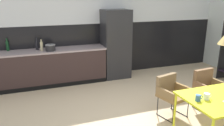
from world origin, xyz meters
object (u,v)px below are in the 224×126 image
Objects in this scene: mug_tall_blue at (198,98)px; bottle_oil_tall at (37,45)px; mug_dark_espresso at (207,96)px; bottle_wine_green at (7,46)px; refrigerator_column at (116,44)px; armchair_facing_counter at (207,85)px; cooking_pot at (50,48)px; bottle_vinegar_dark at (42,46)px; armchair_corner_seat at (171,90)px.

mug_tall_blue is 3.96m from bottle_oil_tall.
mug_dark_espresso is at bearing -56.64° from bottle_oil_tall.
bottle_oil_tall is (-2.07, 3.37, 0.24)m from mug_tall_blue.
mug_dark_espresso is 4.55m from bottle_wine_green.
armchair_facing_counter is (1.04, -2.37, -0.42)m from refrigerator_column.
armchair_facing_counter is 6.09× the size of mug_dark_espresso.
bottle_oil_tall is 1.00× the size of bottle_wine_green.
cooking_pot reaches higher than armchair_facing_counter.
cooking_pot reaches higher than mug_dark_espresso.
bottle_vinegar_dark is (-1.93, -0.04, 0.09)m from refrigerator_column.
bottle_vinegar_dark is at bearing 121.23° from mug_tall_blue.
mug_tall_blue is at bearing -89.40° from refrigerator_column.
armchair_corner_seat is 0.97m from mug_dark_espresso.
mug_dark_espresso is at bearing -56.86° from bottle_vinegar_dark.
armchair_facing_counter is at bearing -38.60° from bottle_oil_tall.
armchair_corner_seat is 5.93× the size of mug_dark_espresso.
armchair_facing_counter is at bearing -39.05° from cooking_pot.
mug_tall_blue is 3.79m from bottle_vinegar_dark.
mug_dark_espresso is at bearing -86.78° from refrigerator_column.
mug_dark_espresso is 3.70m from cooking_pot.
mug_tall_blue is 0.39× the size of bottle_oil_tall.
armchair_facing_counter is 3.23× the size of cooking_pot.
bottle_wine_green is at bearing 168.38° from bottle_oil_tall.
bottle_vinegar_dark reaches higher than mug_tall_blue.
refrigerator_column is 15.48× the size of mug_tall_blue.
bottle_wine_green is (-0.67, 0.14, 0.00)m from bottle_oil_tall.
mug_tall_blue reaches higher than armchair_facing_counter.
bottle_wine_green reaches higher than mug_dark_espresso.
refrigerator_column is at bearing 93.22° from mug_dark_espresso.
cooking_pot is (-2.77, 2.25, 0.48)m from armchair_facing_counter.
armchair_corner_seat is (0.22, -2.35, -0.43)m from refrigerator_column.
refrigerator_column is 2.35× the size of armchair_facing_counter.
cooking_pot is at bearing -176.17° from refrigerator_column.
bottle_oil_tall reaches higher than armchair_corner_seat.
bottle_wine_green is (-2.92, 2.58, 0.53)m from armchair_corner_seat.
refrigerator_column is 2.62m from armchair_facing_counter.
bottle_wine_green reaches higher than mug_tall_blue.
mug_tall_blue is (0.03, -3.28, -0.14)m from refrigerator_column.
armchair_facing_counter is 3.60m from cooking_pot.
mug_dark_espresso is 4.04m from bottle_oil_tall.
armchair_facing_counter is 3.81m from bottle_vinegar_dark.
bottle_vinegar_dark is at bearing -43.56° from armchair_facing_counter.
mug_dark_espresso is at bearing 73.75° from armchair_corner_seat.
cooking_pot is at bearing 119.16° from mug_tall_blue.
mug_dark_espresso is (-0.86, -0.91, 0.28)m from armchair_facing_counter.
armchair_corner_seat is at bearing -49.00° from cooking_pot.
cooking_pot is 0.79× the size of bottle_wine_green.
armchair_corner_seat is 3.20m from bottle_vinegar_dark.
mug_dark_espresso is at bearing 0.20° from mug_tall_blue.
armchair_facing_counter is 2.55× the size of bottle_oil_tall.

